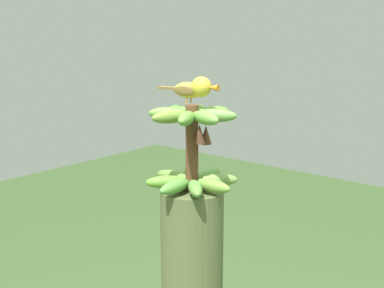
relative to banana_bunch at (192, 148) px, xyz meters
name	(u,v)px	position (x,y,z in m)	size (l,w,h in m)	color
banana_bunch	(192,148)	(0.00, 0.00, 0.00)	(0.30, 0.30, 0.28)	brown
perched_bird	(195,88)	(-0.03, -0.01, 0.18)	(0.07, 0.22, 0.09)	#C68933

